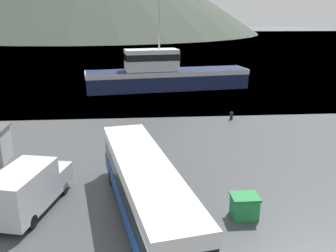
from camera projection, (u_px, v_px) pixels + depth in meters
water_surface at (135, 38)px, 151.39m from camera, size 240.00×240.00×0.00m
tour_bus at (145, 188)px, 18.39m from camera, size 4.89×13.14×3.06m
delivery_van at (29, 188)px, 19.28m from camera, size 3.41×6.20×2.53m
fishing_boat at (164, 74)px, 50.45m from camera, size 22.31×7.60×11.58m
storage_bin at (244, 206)px, 18.98m from camera, size 1.40×1.19×1.18m
small_boat at (155, 81)px, 54.56m from camera, size 6.55×6.60×0.88m
mooring_bollard at (231, 115)px, 36.45m from camera, size 0.35×0.35×0.78m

